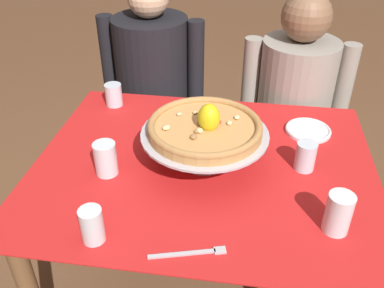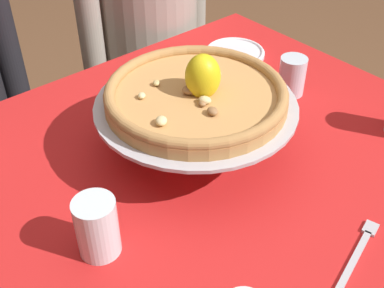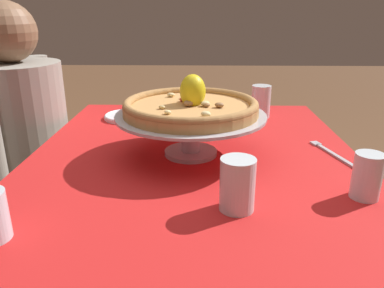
{
  "view_description": "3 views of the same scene",
  "coord_description": "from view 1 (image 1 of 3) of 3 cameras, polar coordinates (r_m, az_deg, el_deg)",
  "views": [
    {
      "loc": [
        0.13,
        -1.14,
        1.61
      ],
      "look_at": [
        -0.05,
        0.04,
        0.81
      ],
      "focal_mm": 38.93,
      "sensor_mm": 36.0,
      "label": 1
    },
    {
      "loc": [
        -0.56,
        -0.63,
        1.45
      ],
      "look_at": [
        -0.02,
        -0.0,
        0.79
      ],
      "focal_mm": 45.98,
      "sensor_mm": 36.0,
      "label": 2
    },
    {
      "loc": [
        -1.02,
        -0.02,
        1.16
      ],
      "look_at": [
        -0.04,
        0.01,
        0.8
      ],
      "focal_mm": 35.05,
      "sensor_mm": 36.0,
      "label": 3
    }
  ],
  "objects": [
    {
      "name": "dining_table",
      "position": [
        1.51,
        1.55,
        -6.2
      ],
      "size": [
        1.17,
        0.95,
        0.76
      ],
      "color": "brown",
      "rests_on": "ground"
    },
    {
      "name": "pizza_stand",
      "position": [
        1.39,
        1.85,
        0.59
      ],
      "size": [
        0.43,
        0.43,
        0.12
      ],
      "color": "#B7B7C1",
      "rests_on": "dining_table"
    },
    {
      "name": "pizza",
      "position": [
        1.36,
        1.91,
        2.38
      ],
      "size": [
        0.38,
        0.38,
        0.11
      ],
      "color": "tan",
      "rests_on": "pizza_stand"
    },
    {
      "name": "water_glass_back_left",
      "position": [
        1.81,
        -10.66,
        6.49
      ],
      "size": [
        0.07,
        0.07,
        0.09
      ],
      "color": "silver",
      "rests_on": "dining_table"
    },
    {
      "name": "water_glass_front_right",
      "position": [
        1.23,
        19.35,
        -9.19
      ],
      "size": [
        0.07,
        0.07,
        0.12
      ],
      "color": "white",
      "rests_on": "dining_table"
    },
    {
      "name": "water_glass_side_right",
      "position": [
        1.44,
        15.24,
        -1.85
      ],
      "size": [
        0.07,
        0.07,
        0.1
      ],
      "color": "silver",
      "rests_on": "dining_table"
    },
    {
      "name": "water_glass_side_left",
      "position": [
        1.4,
        -11.71,
        -2.25
      ],
      "size": [
        0.07,
        0.07,
        0.11
      ],
      "color": "silver",
      "rests_on": "dining_table"
    },
    {
      "name": "water_glass_front_left",
      "position": [
        1.17,
        -13.51,
        -10.95
      ],
      "size": [
        0.06,
        0.06,
        0.11
      ],
      "color": "silver",
      "rests_on": "dining_table"
    },
    {
      "name": "side_plate",
      "position": [
        1.66,
        15.62,
        1.85
      ],
      "size": [
        0.17,
        0.17,
        0.02
      ],
      "color": "white",
      "rests_on": "dining_table"
    },
    {
      "name": "dinner_fork",
      "position": [
        1.14,
        -0.03,
        -14.71
      ],
      "size": [
        0.21,
        0.07,
        0.01
      ],
      "color": "#B7B7C1",
      "rests_on": "dining_table"
    },
    {
      "name": "diner_left",
      "position": [
        2.18,
        -5.25,
        6.02
      ],
      "size": [
        0.52,
        0.37,
        1.22
      ],
      "color": "maroon",
      "rests_on": "ground"
    },
    {
      "name": "diner_right",
      "position": [
        2.1,
        13.4,
        3.46
      ],
      "size": [
        0.51,
        0.36,
        1.19
      ],
      "color": "maroon",
      "rests_on": "ground"
    }
  ]
}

